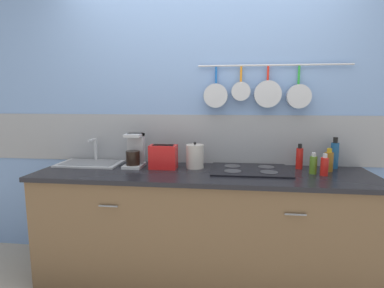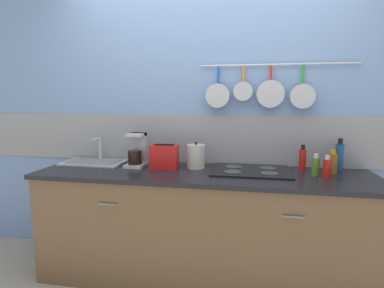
% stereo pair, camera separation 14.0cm
% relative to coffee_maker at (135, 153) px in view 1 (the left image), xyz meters
% --- Properties ---
extents(ground_plane, '(12.00, 12.00, 0.00)m').
position_rel_coffee_maker_xyz_m(ground_plane, '(0.59, -0.14, -1.01)').
color(ground_plane, '#9E9384').
extents(wall_back, '(7.20, 0.15, 2.60)m').
position_rel_coffee_maker_xyz_m(wall_back, '(0.59, 0.24, 0.26)').
color(wall_back, '#7293C6').
rests_on(wall_back, ground_plane).
extents(cabinet_base, '(2.59, 0.65, 0.86)m').
position_rel_coffee_maker_xyz_m(cabinet_base, '(0.59, -0.14, -0.58)').
color(cabinet_base, brown).
rests_on(cabinet_base, ground_plane).
extents(countertop, '(2.63, 0.67, 0.03)m').
position_rel_coffee_maker_xyz_m(countertop, '(0.59, -0.14, -0.14)').
color(countertop, black).
rests_on(countertop, cabinet_base).
extents(sink_basin, '(0.54, 0.32, 0.22)m').
position_rel_coffee_maker_xyz_m(sink_basin, '(-0.42, 0.03, -0.10)').
color(sink_basin, '#B7BABF').
rests_on(sink_basin, countertop).
extents(coffee_maker, '(0.15, 0.21, 0.28)m').
position_rel_coffee_maker_xyz_m(coffee_maker, '(0.00, 0.00, 0.00)').
color(coffee_maker, '#B7BABF').
rests_on(coffee_maker, countertop).
extents(toaster, '(0.24, 0.13, 0.20)m').
position_rel_coffee_maker_xyz_m(toaster, '(0.26, -0.05, -0.02)').
color(toaster, red).
rests_on(toaster, countertop).
extents(kettle, '(0.15, 0.15, 0.22)m').
position_rel_coffee_maker_xyz_m(kettle, '(0.51, 0.00, -0.02)').
color(kettle, beige).
rests_on(kettle, countertop).
extents(cooktop, '(0.61, 0.45, 0.01)m').
position_rel_coffee_maker_xyz_m(cooktop, '(0.96, -0.04, -0.11)').
color(cooktop, black).
rests_on(cooktop, countertop).
extents(bottle_hot_sauce, '(0.06, 0.06, 0.21)m').
position_rel_coffee_maker_xyz_m(bottle_hot_sauce, '(1.37, 0.07, -0.03)').
color(bottle_hot_sauce, red).
rests_on(bottle_hot_sauce, countertop).
extents(bottle_sesame_oil, '(0.06, 0.06, 0.17)m').
position_rel_coffee_maker_xyz_m(bottle_sesame_oil, '(1.43, -0.09, -0.05)').
color(bottle_sesame_oil, '#4C721E').
rests_on(bottle_sesame_oil, countertop).
extents(bottle_cooking_wine, '(0.06, 0.06, 0.16)m').
position_rel_coffee_maker_xyz_m(bottle_cooking_wine, '(1.50, -0.13, -0.05)').
color(bottle_cooking_wine, red).
rests_on(bottle_cooking_wine, countertop).
extents(bottle_dish_soap, '(0.07, 0.07, 0.18)m').
position_rel_coffee_maker_xyz_m(bottle_dish_soap, '(1.58, 0.01, -0.04)').
color(bottle_dish_soap, '#8C5919').
rests_on(bottle_dish_soap, countertop).
extents(bottle_olive_oil, '(0.06, 0.06, 0.26)m').
position_rel_coffee_maker_xyz_m(bottle_olive_oil, '(1.66, 0.13, -0.00)').
color(bottle_olive_oil, navy).
rests_on(bottle_olive_oil, countertop).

